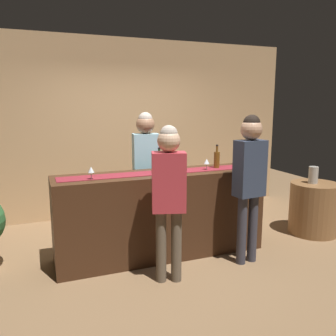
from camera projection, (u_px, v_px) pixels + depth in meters
The scene contains 14 objects.
ground_plane at pixel (161, 254), 4.41m from camera, with size 10.00×10.00×0.00m, color brown.
back_wall at pixel (122, 128), 5.89m from camera, with size 6.00×0.12×2.90m, color tan.
bar_counter at pixel (161, 214), 4.32m from camera, with size 2.55×0.60×1.04m, color #3D2314.
counter_runner_cloth at pixel (161, 172), 4.22m from camera, with size 2.42×0.28×0.01m, color maroon.
wine_bottle_amber at pixel (217, 159), 4.49m from camera, with size 0.07×0.07×0.30m.
wine_bottle_green at pixel (159, 163), 4.20m from camera, with size 0.07×0.07×0.30m.
wine_glass_near_customer at pixel (243, 159), 4.54m from camera, with size 0.07×0.07×0.14m.
wine_glass_mid_counter at pixel (91, 170), 3.81m from camera, with size 0.07×0.07×0.14m.
wine_glass_far_end at pixel (207, 162), 4.36m from camera, with size 0.07×0.07×0.14m.
bartender at pixel (146, 161), 4.75m from camera, with size 0.36×0.24×1.74m.
customer_sipping at pixel (250, 173), 4.00m from camera, with size 0.36×0.24×1.73m.
customer_browsing at pixel (169, 188), 3.57m from camera, with size 0.38×0.29×1.65m.
round_side_table at pixel (314, 208), 5.08m from camera, with size 0.68×0.68×0.74m, color brown.
vase_on_side_table at pixel (313, 175), 4.98m from camera, with size 0.13×0.13×0.24m, color #A8A399.
Camera 1 is at (-1.42, -3.90, 1.85)m, focal length 37.72 mm.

